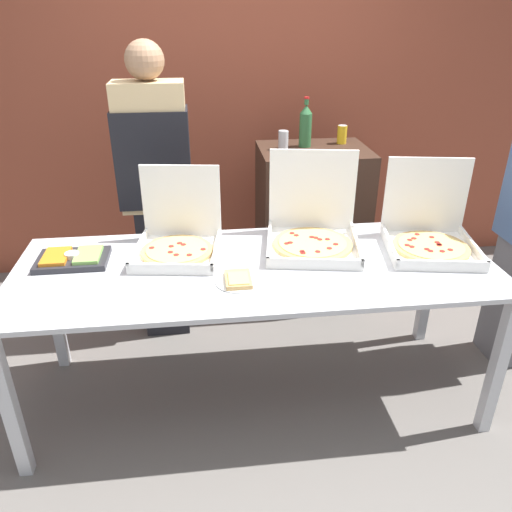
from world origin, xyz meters
The scene contains 13 objects.
ground_plane centered at (0.00, 0.00, 0.00)m, with size 16.00×16.00×0.00m, color slate.
brick_wall_behind centered at (0.00, 1.70, 1.40)m, with size 10.00×0.06×2.80m.
buffet_table centered at (0.00, 0.00, 0.74)m, with size 2.38×0.91×0.83m.
pizza_box_near_right centered at (-0.38, 0.20, 0.90)m, with size 0.48×0.49×0.42m.
pizza_box_far_right centered at (0.33, 0.20, 0.91)m, with size 0.55×0.56×0.47m.
pizza_box_near_left centered at (0.93, 0.09, 0.90)m, with size 0.52×0.53×0.44m.
paper_plate_front_center centered at (-0.10, -0.16, 0.84)m, with size 0.21×0.21×0.03m.
veggie_tray centered at (-0.91, 0.14, 0.85)m, with size 0.35×0.24×0.05m.
sideboard_podium centered at (0.52, 1.04, 0.56)m, with size 0.73×0.56×1.13m.
soda_bottle centered at (0.46, 1.11, 1.27)m, with size 0.08×0.08×0.32m.
soda_can_silver centered at (0.31, 1.05, 1.19)m, with size 0.07×0.07×0.12m.
soda_can_colored centered at (0.73, 1.16, 1.19)m, with size 0.07×0.07×0.12m.
person_server_vest centered at (-0.52, 0.73, 1.03)m, with size 0.42×0.24×1.83m.
Camera 1 is at (-0.26, -2.18, 1.98)m, focal length 35.00 mm.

